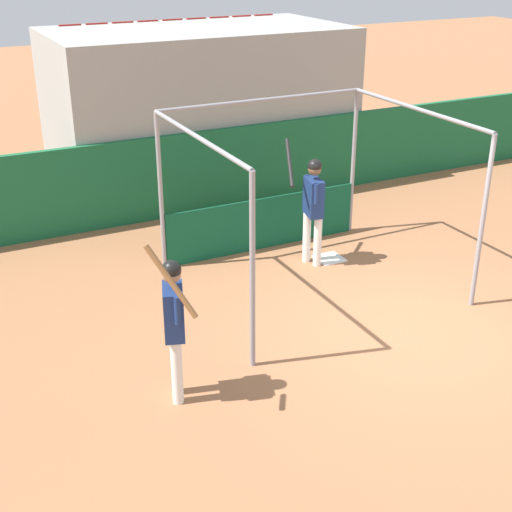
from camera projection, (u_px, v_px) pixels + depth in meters
The scene contains 7 objects.
ground_plane at pixel (406, 332), 9.65m from camera, with size 60.00×60.00×0.00m, color #9E6642.
outfield_wall at pixel (233, 167), 13.82m from camera, with size 24.00×0.12×1.57m.
bleacher_section at pixel (199, 107), 14.83m from camera, with size 5.95×3.20×3.25m.
batting_cage at pixel (282, 198), 11.25m from camera, with size 3.62×3.27×2.57m.
home_plate at pixel (329, 258), 11.82m from camera, with size 0.44×0.44×0.02m.
player_batter at pixel (313, 202), 11.25m from camera, with size 0.59×0.96×1.95m.
player_waiting at pixel (174, 318), 7.86m from camera, with size 0.52×0.80×2.07m.
Camera 1 is at (-5.57, -6.56, 4.94)m, focal length 50.00 mm.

